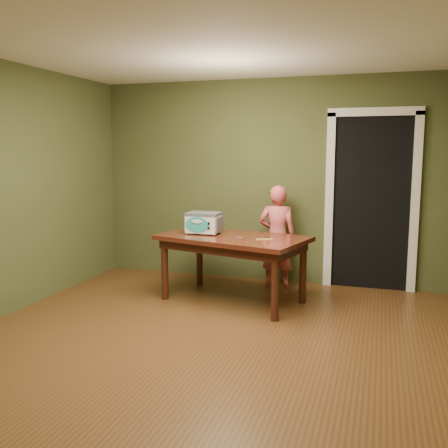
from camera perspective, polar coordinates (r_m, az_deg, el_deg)
name	(u,v)px	position (r m, az deg, el deg)	size (l,w,h in m)	color
floor	(201,350)	(4.41, -2.64, -14.24)	(5.00, 5.00, 0.00)	brown
room_shell	(200,149)	(4.07, -2.80, 8.55)	(4.52, 5.02, 2.61)	#464F2A
doorway	(372,201)	(6.63, 16.52, 2.51)	(1.10, 0.66, 2.25)	black
dining_table	(233,245)	(5.59, 1.03, -2.38)	(1.77, 1.27, 0.75)	#39100D
toy_oven	(204,222)	(5.72, -2.33, 0.22)	(0.40, 0.28, 0.25)	#4C4F54
baking_pan	(240,238)	(5.36, 1.88, -1.64)	(0.10, 0.10, 0.02)	silver
spatula	(264,239)	(5.36, 4.63, -1.74)	(0.18, 0.03, 0.01)	#D8D65E
child	(277,236)	(6.23, 6.09, -1.42)	(0.47, 0.31, 1.28)	#DD5B5E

